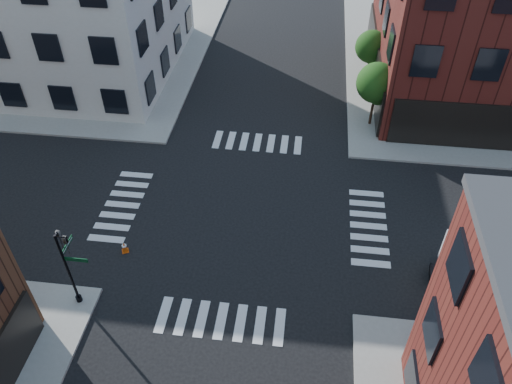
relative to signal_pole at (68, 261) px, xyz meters
name	(u,v)px	position (x,y,z in m)	size (l,w,h in m)	color
ground	(243,215)	(6.72, 6.68, -2.86)	(120.00, 120.00, 0.00)	black
sidewalk_nw	(48,36)	(-14.28, 27.68, -2.78)	(30.00, 30.00, 0.15)	gray
tree_near	(377,85)	(14.28, 16.65, 0.30)	(2.69, 2.69, 4.49)	black
tree_far	(372,48)	(14.28, 22.65, 0.02)	(2.43, 2.43, 4.07)	black
signal_pole	(68,261)	(0.00, 0.00, 0.00)	(1.29, 1.24, 4.60)	black
traffic_cone	(124,247)	(1.02, 3.26, -2.55)	(0.46, 0.46, 0.64)	#CC4709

